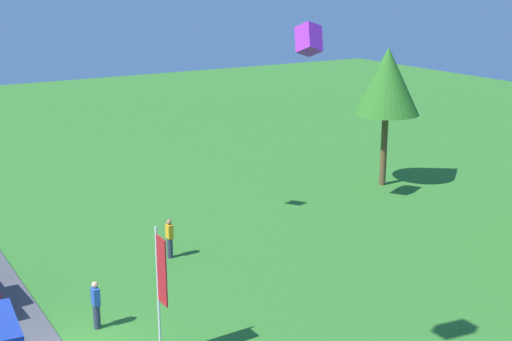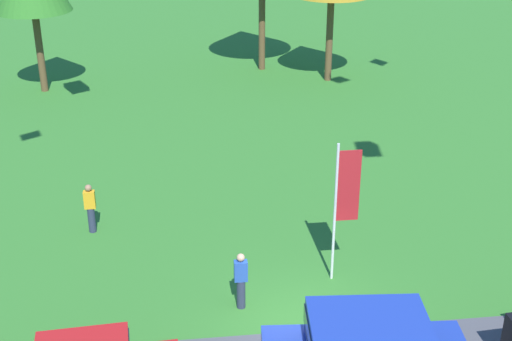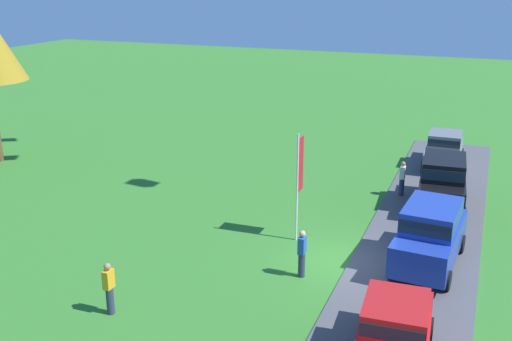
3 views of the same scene
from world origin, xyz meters
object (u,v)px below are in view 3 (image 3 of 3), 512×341
object	(u,v)px
person_beside_suv	(109,288)
person_watching_sky	(302,253)
flag_banner	(299,172)
car_suv_mid_row	(443,180)
person_on_lawn	(402,179)
car_sedan_far_end	(444,149)
car_sedan_near_entrance	(394,332)
car_suv_by_flagpole	(430,233)

from	to	relation	value
person_beside_suv	person_watching_sky	bearing A→B (deg)	-46.78
flag_banner	car_suv_mid_row	bearing A→B (deg)	-42.53
person_on_lawn	car_sedan_far_end	bearing A→B (deg)	-14.56
person_watching_sky	person_on_lawn	bearing A→B (deg)	-12.10
flag_banner	car_sedan_near_entrance	bearing A→B (deg)	-144.79
car_sedan_near_entrance	flag_banner	distance (m)	8.57
car_suv_mid_row	car_suv_by_flagpole	bearing A→B (deg)	-178.87
car_sedan_far_end	flag_banner	world-z (taller)	flag_banner
car_sedan_near_entrance	flag_banner	xyz separation A→B (m)	(6.86, 4.84, 1.68)
car_sedan_near_entrance	car_suv_mid_row	bearing A→B (deg)	-0.42
car_sedan_near_entrance	flag_banner	bearing A→B (deg)	35.21
car_suv_mid_row	person_beside_suv	bearing A→B (deg)	146.31
car_sedan_far_end	person_beside_suv	distance (m)	20.67
car_sedan_far_end	person_watching_sky	distance (m)	14.96
car_suv_mid_row	car_sedan_far_end	bearing A→B (deg)	4.28
car_sedan_near_entrance	car_sedan_far_end	xyz separation A→B (m)	(18.43, 0.37, 0.00)
car_sedan_far_end	person_on_lawn	size ratio (longest dim) A/B	2.59
person_on_lawn	person_beside_suv	xyz separation A→B (m)	(-13.65, 6.70, 0.00)
person_beside_suv	car_sedan_far_end	bearing A→B (deg)	-23.05
car_suv_mid_row	flag_banner	xyz separation A→B (m)	(-5.38, 4.93, 1.43)
person_watching_sky	flag_banner	size ratio (longest dim) A/B	0.40
person_watching_sky	person_beside_suv	bearing A→B (deg)	133.22
car_sedan_far_end	person_on_lawn	bearing A→B (deg)	165.44
person_on_lawn	flag_banner	distance (m)	7.16
person_on_lawn	person_beside_suv	size ratio (longest dim) A/B	1.00
car_suv_mid_row	person_beside_suv	world-z (taller)	car_suv_mid_row
car_suv_mid_row	flag_banner	bearing A→B (deg)	137.47
car_sedan_far_end	person_beside_suv	size ratio (longest dim) A/B	2.59
car_suv_mid_row	flag_banner	size ratio (longest dim) A/B	1.10
car_suv_by_flagpole	person_beside_suv	xyz separation A→B (m)	(-6.85, 8.67, -0.42)
person_beside_suv	car_suv_by_flagpole	bearing A→B (deg)	-51.69
car_suv_mid_row	flag_banner	world-z (taller)	flag_banner
car_suv_mid_row	car_sedan_far_end	size ratio (longest dim) A/B	1.06
car_suv_mid_row	person_on_lawn	world-z (taller)	car_suv_mid_row
person_on_lawn	flag_banner	bearing A→B (deg)	153.59
car_suv_mid_row	person_watching_sky	world-z (taller)	car_suv_mid_row
person_beside_suv	flag_banner	distance (m)	8.49
car_suv_by_flagpole	person_on_lawn	distance (m)	7.09
car_suv_by_flagpole	car_sedan_far_end	distance (m)	12.18
car_sedan_far_end	car_sedan_near_entrance	bearing A→B (deg)	-178.84
car_sedan_near_entrance	person_watching_sky	xyz separation A→B (m)	(3.85, 3.74, -0.16)
car_sedan_near_entrance	car_sedan_far_end	distance (m)	18.43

